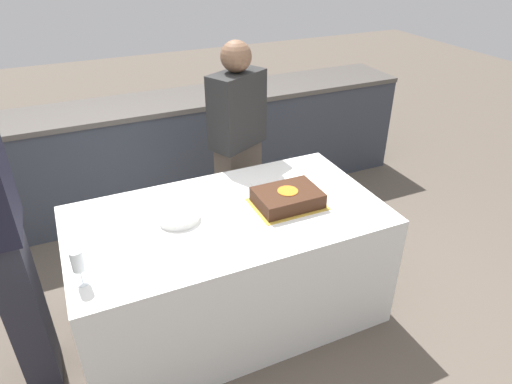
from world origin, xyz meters
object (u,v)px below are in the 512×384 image
(plate_stack, at_px, (179,217))
(person_seated_left, at_px, (0,235))
(wine_glass, at_px, (78,262))
(person_cutting_cake, at_px, (238,148))
(cake, at_px, (287,198))

(plate_stack, relative_size, person_seated_left, 0.13)
(person_seated_left, bearing_deg, wine_glass, -131.02)
(person_cutting_cake, height_order, person_seated_left, person_seated_left)
(cake, distance_m, person_cutting_cake, 0.75)
(plate_stack, distance_m, person_seated_left, 0.85)
(person_cutting_cake, distance_m, person_seated_left, 1.62)
(cake, bearing_deg, person_cutting_cake, 90.00)
(wine_glass, xyz_separation_m, person_seated_left, (-0.30, 0.26, 0.06))
(cake, bearing_deg, person_seated_left, 178.11)
(plate_stack, distance_m, person_cutting_cake, 0.89)
(plate_stack, distance_m, wine_glass, 0.63)
(wine_glass, relative_size, person_cutting_cake, 0.12)
(plate_stack, relative_size, wine_glass, 1.32)
(person_cutting_cake, bearing_deg, person_seated_left, -1.17)
(wine_glass, bearing_deg, plate_stack, 30.36)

